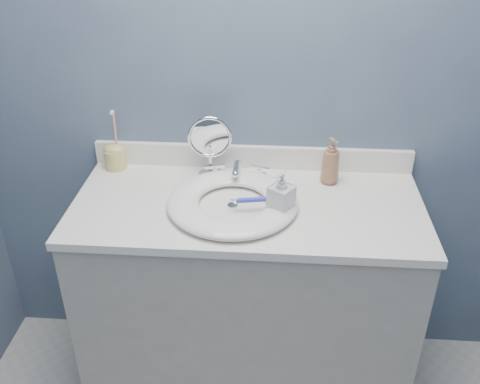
# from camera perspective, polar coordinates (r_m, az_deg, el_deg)

# --- Properties ---
(back_wall) EXTENTS (2.20, 0.02, 2.40)m
(back_wall) POSITION_cam_1_polar(r_m,az_deg,el_deg) (1.97, 1.39, 11.08)
(back_wall) COLOR #4D5773
(back_wall) RESTS_ON ground
(vanity_cabinet) EXTENTS (1.20, 0.55, 0.85)m
(vanity_cabinet) POSITION_cam_1_polar(r_m,az_deg,el_deg) (2.13, 0.73, -11.59)
(vanity_cabinet) COLOR #AEA89F
(vanity_cabinet) RESTS_ON ground
(countertop) EXTENTS (1.22, 0.57, 0.03)m
(countertop) POSITION_cam_1_polar(r_m,az_deg,el_deg) (1.86, 0.82, -1.54)
(countertop) COLOR white
(countertop) RESTS_ON vanity_cabinet
(backsplash) EXTENTS (1.22, 0.02, 0.09)m
(backsplash) POSITION_cam_1_polar(r_m,az_deg,el_deg) (2.06, 1.28, 3.76)
(backsplash) COLOR white
(backsplash) RESTS_ON countertop
(basin) EXTENTS (0.45, 0.45, 0.04)m
(basin) POSITION_cam_1_polar(r_m,az_deg,el_deg) (1.82, -0.80, -1.08)
(basin) COLOR white
(basin) RESTS_ON countertop
(drain) EXTENTS (0.04, 0.04, 0.01)m
(drain) POSITION_cam_1_polar(r_m,az_deg,el_deg) (1.83, -0.80, -1.48)
(drain) COLOR silver
(drain) RESTS_ON countertop
(faucet) EXTENTS (0.25, 0.13, 0.07)m
(faucet) POSITION_cam_1_polar(r_m,az_deg,el_deg) (1.99, -0.32, 2.11)
(faucet) COLOR silver
(faucet) RESTS_ON countertop
(makeup_mirror) EXTENTS (0.16, 0.09, 0.24)m
(makeup_mirror) POSITION_cam_1_polar(r_m,az_deg,el_deg) (1.97, -3.23, 5.13)
(makeup_mirror) COLOR silver
(makeup_mirror) RESTS_ON countertop
(soap_bottle_amber) EXTENTS (0.09, 0.09, 0.18)m
(soap_bottle_amber) POSITION_cam_1_polar(r_m,az_deg,el_deg) (1.97, 9.66, 3.28)
(soap_bottle_amber) COLOR #996445
(soap_bottle_amber) RESTS_ON countertop
(soap_bottle_clear) EXTENTS (0.10, 0.10, 0.16)m
(soap_bottle_clear) POSITION_cam_1_polar(r_m,az_deg,el_deg) (1.76, 4.44, -0.22)
(soap_bottle_clear) COLOR silver
(soap_bottle_clear) RESTS_ON countertop
(toothbrush_holder) EXTENTS (0.08, 0.08, 0.24)m
(toothbrush_holder) POSITION_cam_1_polar(r_m,az_deg,el_deg) (2.11, -13.18, 3.84)
(toothbrush_holder) COLOR #D8C36C
(toothbrush_holder) RESTS_ON countertop
(toothbrush_lying) EXTENTS (0.17, 0.05, 0.02)m
(toothbrush_lying) POSITION_cam_1_polar(r_m,az_deg,el_deg) (1.79, 1.84, -0.82)
(toothbrush_lying) COLOR #393ECA
(toothbrush_lying) RESTS_ON basin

